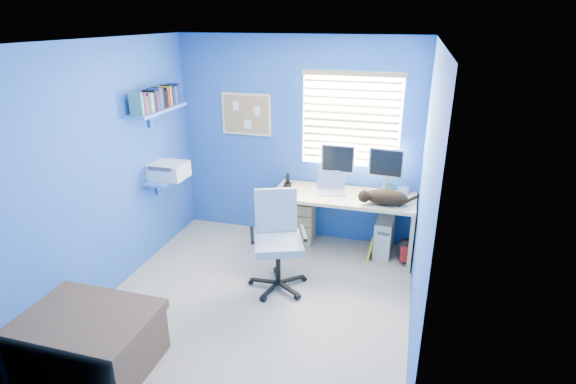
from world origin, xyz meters
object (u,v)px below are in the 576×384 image
(laptop, at_px, (331,184))
(tower_pc, at_px, (384,236))
(office_chair, at_px, (278,253))
(desk, at_px, (342,224))
(cat, at_px, (386,197))

(laptop, distance_m, tower_pc, 0.91)
(office_chair, bearing_deg, desk, 59.84)
(desk, relative_size, tower_pc, 3.66)
(desk, height_order, laptop, laptop)
(desk, distance_m, laptop, 0.51)
(laptop, distance_m, office_chair, 1.12)
(laptop, bearing_deg, tower_pc, -5.81)
(laptop, bearing_deg, cat, -27.89)
(cat, distance_m, tower_pc, 0.65)
(desk, distance_m, office_chair, 1.06)
(desk, bearing_deg, cat, -16.89)
(tower_pc, height_order, office_chair, office_chair)
(desk, xyz_separation_m, cat, (0.49, -0.15, 0.45))
(desk, distance_m, cat, 0.69)
(cat, bearing_deg, laptop, 146.72)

